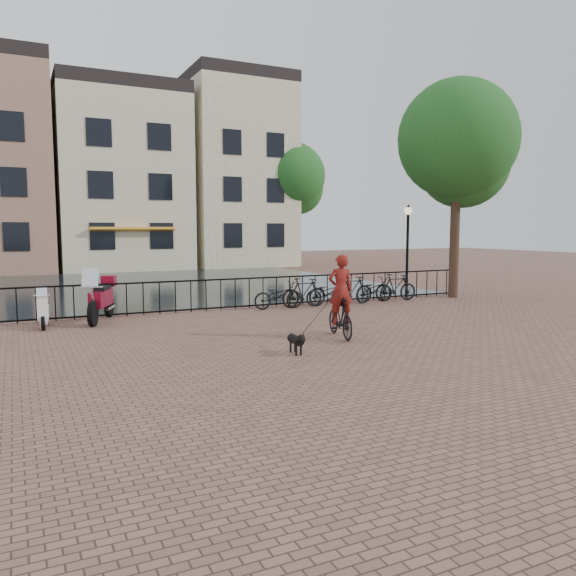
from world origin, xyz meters
name	(u,v)px	position (x,y,z in m)	size (l,w,h in m)	color
ground	(354,362)	(0.00, 0.00, 0.00)	(100.00, 100.00, 0.00)	brown
canal_water	(156,285)	(0.00, 17.30, 0.00)	(20.00, 20.00, 0.00)	black
railing	(221,295)	(0.00, 8.00, 0.50)	(20.00, 0.05, 1.02)	black
canal_house_mid	(118,180)	(0.50, 30.00, 5.90)	(8.00, 9.50, 11.80)	beige
canal_house_right	(231,174)	(8.50, 30.00, 6.65)	(7.00, 9.00, 13.30)	#BCAB8C
tree_near_right	(458,140)	(9.20, 7.30, 5.97)	(4.48, 4.48, 8.24)	black
tree_far_right	(292,176)	(12.00, 27.00, 6.35)	(4.76, 4.76, 8.76)	black
lamp_post	(408,236)	(7.20, 7.60, 2.38)	(0.30, 0.30, 3.45)	black
cyclist	(340,301)	(1.08, 2.31, 0.90)	(0.83, 1.79, 2.37)	black
dog	(296,343)	(-0.71, 1.18, 0.24)	(0.28, 0.72, 0.48)	black
motorcycle	(101,293)	(-3.82, 7.38, 0.81)	(1.36, 2.30, 1.62)	maroon
scooter	(43,306)	(-5.36, 7.01, 0.57)	(0.45, 1.26, 1.15)	white
parked_bike_0	(279,295)	(1.80, 7.40, 0.45)	(0.60, 1.72, 0.90)	black
parked_bike_1	(304,292)	(2.75, 7.40, 0.50)	(0.47, 1.66, 1.00)	black
parked_bike_2	(328,292)	(3.70, 7.40, 0.45)	(0.60, 1.72, 0.90)	black
parked_bike_3	(352,290)	(4.65, 7.40, 0.50)	(0.47, 1.66, 1.00)	black
parked_bike_4	(374,290)	(5.60, 7.40, 0.45)	(0.60, 1.72, 0.90)	black
parked_bike_5	(396,287)	(6.55, 7.40, 0.50)	(0.47, 1.66, 1.00)	black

